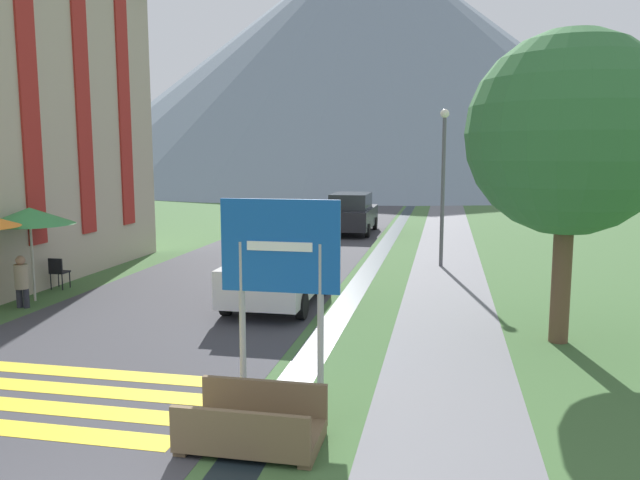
# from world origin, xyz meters

# --- Properties ---
(ground_plane) EXTENTS (160.00, 160.00, 0.00)m
(ground_plane) POSITION_xyz_m (0.00, 20.00, 0.00)
(ground_plane) COLOR #3D6033
(road) EXTENTS (6.40, 60.00, 0.01)m
(road) POSITION_xyz_m (-2.50, 30.00, 0.00)
(road) COLOR #38383D
(road) RESTS_ON ground_plane
(footpath) EXTENTS (2.20, 60.00, 0.01)m
(footpath) POSITION_xyz_m (3.60, 30.00, 0.00)
(footpath) COLOR slate
(footpath) RESTS_ON ground_plane
(drainage_channel) EXTENTS (0.60, 60.00, 0.00)m
(drainage_channel) POSITION_xyz_m (1.20, 30.00, 0.00)
(drainage_channel) COLOR black
(drainage_channel) RESTS_ON ground_plane
(crosswalk_marking) EXTENTS (5.44, 2.54, 0.01)m
(crosswalk_marking) POSITION_xyz_m (-2.50, 3.24, 0.01)
(crosswalk_marking) COLOR yellow
(crosswalk_marking) RESTS_ON ground_plane
(mountain_distant) EXTENTS (77.55, 77.55, 30.76)m
(mountain_distant) POSITION_xyz_m (-6.51, 76.32, 15.38)
(mountain_distant) COLOR slate
(mountain_distant) RESTS_ON ground_plane
(hotel_building) EXTENTS (5.51, 9.19, 10.08)m
(hotel_building) POSITION_xyz_m (-9.40, 12.00, 5.47)
(hotel_building) COLOR tan
(hotel_building) RESTS_ON ground_plane
(road_sign) EXTENTS (1.85, 0.11, 2.93)m
(road_sign) POSITION_xyz_m (1.05, 4.33, 1.95)
(road_sign) COLOR #9E9EA3
(road_sign) RESTS_ON ground_plane
(footbridge) EXTENTS (1.70, 1.10, 0.65)m
(footbridge) POSITION_xyz_m (1.20, 2.40, 0.23)
(footbridge) COLOR brown
(footbridge) RESTS_ON ground_plane
(parked_car_near) EXTENTS (1.92, 3.96, 1.82)m
(parked_car_near) POSITION_xyz_m (-0.40, 9.46, 0.91)
(parked_car_near) COLOR silver
(parked_car_near) RESTS_ON ground_plane
(parked_car_far) EXTENTS (2.00, 4.58, 1.82)m
(parked_car_far) POSITION_xyz_m (-0.66, 23.12, 0.91)
(parked_car_far) COLOR black
(parked_car_far) RESTS_ON ground_plane
(cafe_chair_far_left) EXTENTS (0.40, 0.40, 0.85)m
(cafe_chair_far_left) POSITION_xyz_m (-6.59, 9.96, 0.51)
(cafe_chair_far_left) COLOR black
(cafe_chair_far_left) RESTS_ON ground_plane
(cafe_umbrella_middle_green) EXTENTS (2.10, 2.10, 2.31)m
(cafe_umbrella_middle_green) POSITION_xyz_m (-6.38, 8.67, 2.10)
(cafe_umbrella_middle_green) COLOR #B7B2A8
(cafe_umbrella_middle_green) RESTS_ON ground_plane
(person_seated_near) EXTENTS (0.32, 0.32, 1.24)m
(person_seated_near) POSITION_xyz_m (-6.20, 8.00, 0.69)
(person_seated_near) COLOR #282833
(person_seated_near) RESTS_ON ground_plane
(streetlamp) EXTENTS (0.28, 0.28, 4.97)m
(streetlamp) POSITION_xyz_m (3.40, 15.49, 2.96)
(streetlamp) COLOR #515156
(streetlamp) RESTS_ON ground_plane
(tree_by_path) EXTENTS (3.79, 3.79, 5.87)m
(tree_by_path) POSITION_xyz_m (5.69, 7.67, 3.96)
(tree_by_path) COLOR brown
(tree_by_path) RESTS_ON ground_plane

